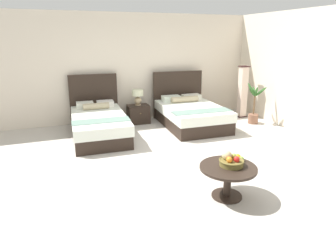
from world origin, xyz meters
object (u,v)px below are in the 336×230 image
(nightstand, at_px, (138,114))
(bed_near_window, at_px, (99,123))
(floor_lamp_corner, at_px, (243,92))
(potted_palm, at_px, (254,110))
(coffee_table, at_px, (228,174))
(bed_near_corner, at_px, (190,114))
(fruit_bowl, at_px, (231,161))
(loose_apple, at_px, (241,159))
(loose_orange, at_px, (238,157))
(table_lamp, at_px, (138,96))

(nightstand, bearing_deg, bed_near_window, -148.56)
(floor_lamp_corner, xyz_separation_m, potted_palm, (-0.09, -0.68, -0.35))
(bed_near_window, distance_m, coffee_table, 3.59)
(bed_near_window, height_order, nightstand, bed_near_window)
(bed_near_corner, xyz_separation_m, floor_lamp_corner, (1.70, 0.29, 0.40))
(floor_lamp_corner, bearing_deg, fruit_bowl, -125.81)
(fruit_bowl, relative_size, loose_apple, 4.68)
(bed_near_window, distance_m, bed_near_corner, 2.27)
(potted_palm, bearing_deg, fruit_bowl, -130.70)
(loose_apple, bearing_deg, nightstand, 97.28)
(loose_orange, bearing_deg, bed_near_window, 116.32)
(loose_apple, xyz_separation_m, potted_palm, (2.29, 2.85, -0.14))
(coffee_table, height_order, fruit_bowl, fruit_bowl)
(bed_near_corner, relative_size, loose_orange, 23.61)
(table_lamp, xyz_separation_m, coffee_table, (0.23, -4.03, -0.37))
(nightstand, height_order, floor_lamp_corner, floor_lamp_corner)
(floor_lamp_corner, bearing_deg, bed_near_window, -175.95)
(table_lamp, distance_m, floor_lamp_corner, 2.91)
(floor_lamp_corner, bearing_deg, bed_near_corner, -170.42)
(nightstand, relative_size, loose_orange, 6.13)
(bed_near_window, xyz_separation_m, coffee_table, (1.33, -3.34, 0.05))
(nightstand, height_order, coffee_table, nightstand)
(nightstand, xyz_separation_m, coffee_table, (0.23, -4.01, 0.11))
(coffee_table, xyz_separation_m, loose_apple, (0.27, 0.09, 0.15))
(fruit_bowl, height_order, loose_orange, fruit_bowl)
(bed_near_window, relative_size, potted_palm, 2.12)
(loose_apple, relative_size, potted_palm, 0.07)
(coffee_table, bearing_deg, bed_near_corner, 74.22)
(nightstand, xyz_separation_m, fruit_bowl, (0.28, -3.99, 0.29))
(bed_near_window, relative_size, table_lamp, 5.49)
(fruit_bowl, bearing_deg, bed_near_window, 112.62)
(bed_near_window, distance_m, fruit_bowl, 3.60)
(coffee_table, relative_size, fruit_bowl, 2.28)
(bed_near_corner, distance_m, floor_lamp_corner, 1.77)
(bed_near_corner, bearing_deg, floor_lamp_corner, 9.58)
(table_lamp, distance_m, fruit_bowl, 4.02)
(bed_near_corner, xyz_separation_m, coffee_table, (-0.94, -3.33, 0.04))
(nightstand, relative_size, loose_apple, 7.32)
(table_lamp, bearing_deg, bed_near_window, -147.81)
(table_lamp, height_order, floor_lamp_corner, floor_lamp_corner)
(bed_near_corner, relative_size, table_lamp, 5.14)
(potted_palm, bearing_deg, loose_orange, -129.62)
(fruit_bowl, xyz_separation_m, floor_lamp_corner, (2.60, 3.60, 0.18))
(bed_near_corner, distance_m, potted_palm, 1.66)
(table_lamp, bearing_deg, loose_apple, -82.76)
(coffee_table, distance_m, potted_palm, 3.89)
(loose_orange, bearing_deg, bed_near_corner, 77.69)
(coffee_table, bearing_deg, potted_palm, 48.97)
(table_lamp, distance_m, loose_orange, 3.92)
(table_lamp, distance_m, loose_apple, 3.98)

